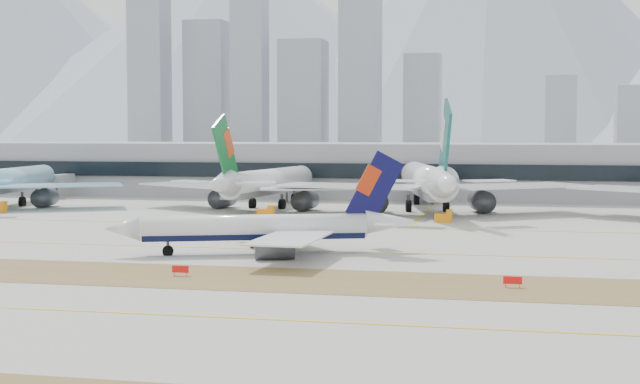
% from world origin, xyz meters
% --- Properties ---
extents(ground, '(3000.00, 3000.00, 0.00)m').
position_xyz_m(ground, '(0.00, 0.00, 0.00)').
color(ground, '#9C9A92').
rests_on(ground, ground).
extents(apron_markings, '(360.00, 122.22, 0.06)m').
position_xyz_m(apron_markings, '(0.00, -53.95, 0.02)').
color(apron_markings, brown).
rests_on(apron_markings, ground).
extents(taxiing_airliner, '(45.10, 38.23, 15.68)m').
position_xyz_m(taxiing_airliner, '(-4.34, -9.48, 3.78)').
color(taxiing_airliner, white).
rests_on(taxiing_airliner, ground).
extents(widebody_korean, '(61.86, 60.95, 22.20)m').
position_xyz_m(widebody_korean, '(-89.35, 59.12, 5.90)').
color(widebody_korean, '#8CC6E5').
rests_on(widebody_korean, ground).
extents(widebody_eva, '(62.24, 61.38, 22.37)m').
position_xyz_m(widebody_eva, '(-25.00, 65.42, 5.95)').
color(widebody_eva, white).
rests_on(widebody_eva, ground).
extents(widebody_cathay, '(69.20, 68.83, 25.26)m').
position_xyz_m(widebody_cathay, '(13.60, 64.49, 6.72)').
color(widebody_cathay, white).
rests_on(widebody_cathay, ground).
extents(terminal, '(280.00, 43.10, 15.00)m').
position_xyz_m(terminal, '(0.00, 114.84, 7.50)').
color(terminal, gray).
rests_on(terminal, ground).
extents(hold_sign_left, '(2.20, 0.15, 1.35)m').
position_xyz_m(hold_sign_left, '(-9.45, -32.00, 0.88)').
color(hold_sign_left, red).
rests_on(hold_sign_left, ground).
extents(hold_sign_right, '(2.20, 0.15, 1.35)m').
position_xyz_m(hold_sign_right, '(31.87, -32.00, 0.88)').
color(hold_sign_right, red).
rests_on(hold_sign_right, ground).
extents(gse_c, '(3.55, 2.00, 2.60)m').
position_xyz_m(gse_c, '(18.78, 42.40, 1.05)').
color(gse_c, orange).
rests_on(gse_c, ground).
extents(gse_b, '(3.55, 2.00, 2.60)m').
position_xyz_m(gse_b, '(-19.19, 45.15, 1.05)').
color(gse_b, orange).
rests_on(gse_b, ground).
extents(city_skyline, '(342.00, 49.80, 140.00)m').
position_xyz_m(city_skyline, '(-106.76, 453.42, 49.80)').
color(city_skyline, gray).
rests_on(city_skyline, ground).
extents(mountain_ridge, '(2830.00, 1120.00, 470.00)m').
position_xyz_m(mountain_ridge, '(33.00, 1404.14, 181.85)').
color(mountain_ridge, '#9EA8B7').
rests_on(mountain_ridge, ground).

